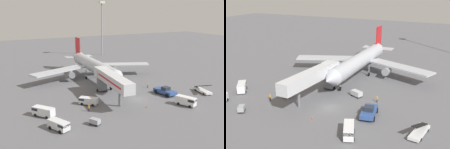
% 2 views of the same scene
% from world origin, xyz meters
% --- Properties ---
extents(ground_plane, '(300.00, 300.00, 0.00)m').
position_xyz_m(ground_plane, '(0.00, 0.00, 0.00)').
color(ground_plane, slate).
extents(airplane_at_gate, '(42.53, 41.60, 12.32)m').
position_xyz_m(airplane_at_gate, '(-2.35, 24.39, 4.58)').
color(airplane_at_gate, '#B7BCC6').
rests_on(airplane_at_gate, ground).
extents(jet_bridge, '(4.81, 20.58, 7.12)m').
position_xyz_m(jet_bridge, '(-6.06, 3.46, 5.35)').
color(jet_bridge, silver).
rests_on(jet_bridge, ground).
extents(pushback_tug, '(3.83, 6.81, 2.34)m').
position_xyz_m(pushback_tug, '(8.94, -0.16, 1.09)').
color(pushback_tug, '#2D4C8E').
rests_on(pushback_tug, ground).
extents(belt_loader_truck, '(2.98, 6.64, 3.10)m').
position_xyz_m(belt_loader_truck, '(19.68, -3.46, 0.76)').
color(belt_loader_truck, white).
rests_on(belt_loader_truck, ground).
extents(service_van_near_right, '(4.64, 4.49, 1.88)m').
position_xyz_m(service_van_near_right, '(-13.15, 2.04, 1.09)').
color(service_van_near_right, silver).
rests_on(service_van_near_right, ground).
extents(service_van_far_right, '(3.55, 5.26, 2.26)m').
position_xyz_m(service_van_far_right, '(8.41, -9.48, 1.29)').
color(service_van_far_right, white).
rests_on(service_van_far_right, ground).
extents(service_van_outer_right, '(4.66, 5.22, 2.16)m').
position_xyz_m(service_van_outer_right, '(-24.87, -0.32, 1.23)').
color(service_van_outer_right, white).
rests_on(service_van_outer_right, ground).
extents(baggage_cart_outer_left, '(3.14, 2.52, 1.50)m').
position_xyz_m(baggage_cart_outer_left, '(2.72, 8.55, 0.83)').
color(baggage_cart_outer_left, '#38383D').
rests_on(baggage_cart_outer_left, ground).
extents(baggage_cart_far_left, '(2.19, 2.48, 1.38)m').
position_xyz_m(baggage_cart_far_left, '(-16.26, -9.73, 0.77)').
color(baggage_cart_far_left, '#38383D').
rests_on(baggage_cart_far_left, ground).
extents(ground_crew_worker_foreground, '(0.34, 0.34, 1.63)m').
position_xyz_m(ground_crew_worker_foreground, '(8.25, 7.35, 0.86)').
color(ground_crew_worker_foreground, '#1E2333').
rests_on(ground_crew_worker_foreground, ground).
extents(ground_crew_worker_midground, '(0.37, 0.37, 1.69)m').
position_xyz_m(ground_crew_worker_midground, '(-14.62, -2.19, 0.89)').
color(ground_crew_worker_midground, '#1E2333').
rests_on(ground_crew_worker_midground, ground).
extents(safety_cone_alpha, '(0.31, 0.31, 0.48)m').
position_xyz_m(safety_cone_alpha, '(-1.15, -6.09, 0.24)').
color(safety_cone_alpha, black).
rests_on(safety_cone_alpha, ground).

